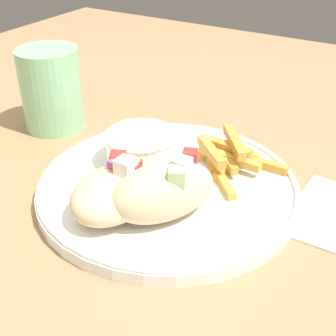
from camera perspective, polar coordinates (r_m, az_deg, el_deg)
The scene contains 8 objects.
table at distance 0.59m, azimuth -0.30°, elevation -7.63°, with size 1.34×1.34×0.73m.
napkin at distance 0.53m, azimuth 18.83°, elevation -5.07°, with size 0.13×0.07×0.00m.
plate at distance 0.53m, azimuth 0.00°, elevation -2.24°, with size 0.30×0.30×0.02m.
pita_sandwich_near at distance 0.46m, azimuth -0.59°, elevation -2.78°, with size 0.13×0.11×0.07m.
pita_sandwich_far at distance 0.48m, azimuth -6.48°, elevation -2.83°, with size 0.10×0.08×0.06m.
fries_pile at distance 0.56m, azimuth 7.43°, elevation 1.23°, with size 0.11×0.11×0.03m.
sauce_ramekin at distance 0.56m, azimuth -3.29°, elevation 2.63°, with size 0.09×0.09×0.04m.
water_glass at distance 0.69m, azimuth -13.96°, elevation 8.89°, with size 0.09×0.09×0.11m.
Camera 1 is at (-0.39, -0.24, 1.04)m, focal length 50.00 mm.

